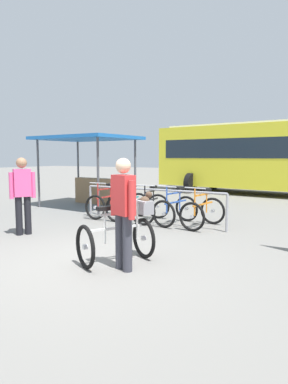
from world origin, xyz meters
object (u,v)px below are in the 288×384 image
object	(u,v)px
racked_bike_orange	(203,212)
featured_bicycle	(123,232)
racked_bike_blue	(176,210)
racked_bike_red	(107,204)
person_with_featured_bike	(123,209)
racked_bike_teal	(128,205)
pedestrian_with_backpack	(22,191)
bus_distant	(273,154)
market_stall	(94,164)
racked_bike_black	(151,207)

from	to	relation	value
racked_bike_orange	featured_bicycle	distance (m)	3.11
racked_bike_blue	featured_bicycle	size ratio (longest dim) A/B	0.95
racked_bike_red	person_with_featured_bike	bearing A→B (deg)	-50.60
racked_bike_teal	pedestrian_with_backpack	size ratio (longest dim) A/B	0.70
racked_bike_red	bus_distant	size ratio (longest dim) A/B	0.11
racked_bike_red	racked_bike_blue	size ratio (longest dim) A/B	0.92
person_with_featured_bike	pedestrian_with_backpack	distance (m)	3.22
racked_bike_blue	pedestrian_with_backpack	distance (m)	3.56
person_with_featured_bike	market_stall	bearing A→B (deg)	131.93
featured_bicycle	bus_distant	size ratio (longest dim) A/B	0.12
racked_bike_teal	racked_bike_black	world-z (taller)	same
pedestrian_with_backpack	market_stall	world-z (taller)	market_stall
featured_bicycle	racked_bike_teal	bearing A→B (deg)	121.47
racked_bike_red	pedestrian_with_backpack	distance (m)	2.70
bus_distant	market_stall	distance (m)	7.85
racked_bike_black	bus_distant	size ratio (longest dim) A/B	0.11
racked_bike_red	market_stall	xyz separation A→B (m)	(-1.61, 1.50, 1.03)
pedestrian_with_backpack	market_stall	xyz separation A→B (m)	(-1.34, 4.12, 0.46)
racked_bike_red	featured_bicycle	size ratio (longest dim) A/B	0.88
racked_bike_blue	racked_bike_orange	world-z (taller)	same
featured_bicycle	market_stall	size ratio (longest dim) A/B	0.39
racked_bike_orange	person_with_featured_bike	world-z (taller)	person_with_featured_bike
racked_bike_blue	racked_bike_orange	xyz separation A→B (m)	(0.70, -0.01, 0.00)
racked_bike_black	racked_bike_orange	size ratio (longest dim) A/B	0.99
racked_bike_orange	market_stall	size ratio (longest dim) A/B	0.36
racked_bike_red	featured_bicycle	bearing A→B (deg)	-50.20
racked_bike_black	market_stall	bearing A→B (deg)	153.21
featured_bicycle	person_with_featured_bike	world-z (taller)	person_with_featured_bike
racked_bike_teal	bus_distant	world-z (taller)	bus_distant
featured_bicycle	bus_distant	bearing A→B (deg)	87.99
racked_bike_black	featured_bicycle	world-z (taller)	featured_bicycle
pedestrian_with_backpack	bus_distant	bearing A→B (deg)	72.64
racked_bike_orange	featured_bicycle	bearing A→B (deg)	-93.40
featured_bicycle	bus_distant	distance (m)	11.06
racked_bike_orange	person_with_featured_bike	xyz separation A→B (m)	(0.04, -3.42, 0.54)
racked_bike_teal	racked_bike_orange	bearing A→B (deg)	-0.81
racked_bike_red	pedestrian_with_backpack	xyz separation A→B (m)	(-0.27, -2.62, 0.57)
pedestrian_with_backpack	person_with_featured_bike	bearing A→B (deg)	-15.07
racked_bike_teal	pedestrian_with_backpack	world-z (taller)	pedestrian_with_backpack
pedestrian_with_backpack	market_stall	bearing A→B (deg)	108.05
racked_bike_blue	bus_distant	size ratio (longest dim) A/B	0.12
racked_bike_black	racked_bike_blue	distance (m)	0.70
racked_bike_blue	person_with_featured_bike	xyz separation A→B (m)	(0.74, -3.43, 0.54)
racked_bike_black	bus_distant	bearing A→B (deg)	78.48
racked_bike_black	market_stall	distance (m)	3.53
bus_distant	racked_bike_blue	bearing A→B (deg)	-96.54
pedestrian_with_backpack	market_stall	distance (m)	4.36
racked_bike_red	featured_bicycle	world-z (taller)	featured_bicycle
racked_bike_blue	racked_bike_orange	size ratio (longest dim) A/B	1.03
racked_bike_red	person_with_featured_bike	size ratio (longest dim) A/B	0.68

